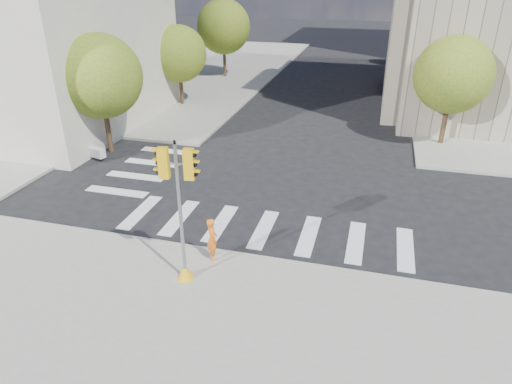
% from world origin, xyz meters
% --- Properties ---
extents(ground, '(160.00, 160.00, 0.00)m').
position_xyz_m(ground, '(0.00, 0.00, 0.00)').
color(ground, black).
rests_on(ground, ground).
extents(sidewalk_far_left, '(28.00, 40.00, 0.15)m').
position_xyz_m(sidewalk_far_left, '(-20.00, 26.00, 0.07)').
color(sidewalk_far_left, gray).
rests_on(sidewalk_far_left, ground).
extents(tree_lw_near, '(4.40, 4.40, 6.41)m').
position_xyz_m(tree_lw_near, '(-10.50, 4.00, 4.20)').
color(tree_lw_near, '#382616').
rests_on(tree_lw_near, ground).
extents(tree_lw_mid, '(4.00, 4.00, 5.77)m').
position_xyz_m(tree_lw_mid, '(-10.50, 14.00, 3.76)').
color(tree_lw_mid, '#382616').
rests_on(tree_lw_mid, ground).
extents(tree_lw_far, '(4.80, 4.80, 6.95)m').
position_xyz_m(tree_lw_far, '(-10.50, 24.00, 4.54)').
color(tree_lw_far, '#382616').
rests_on(tree_lw_far, ground).
extents(tree_re_near, '(4.20, 4.20, 6.16)m').
position_xyz_m(tree_re_near, '(7.50, 10.00, 4.05)').
color(tree_re_near, '#382616').
rests_on(tree_re_near, ground).
extents(tree_re_mid, '(4.60, 4.60, 6.66)m').
position_xyz_m(tree_re_mid, '(7.50, 22.00, 4.35)').
color(tree_re_mid, '#382616').
rests_on(tree_re_mid, ground).
extents(tree_re_far, '(4.00, 4.00, 5.88)m').
position_xyz_m(tree_re_far, '(7.50, 34.00, 3.87)').
color(tree_re_far, '#382616').
rests_on(tree_re_far, ground).
extents(lamp_near, '(0.35, 0.18, 8.11)m').
position_xyz_m(lamp_near, '(8.00, 14.00, 4.58)').
color(lamp_near, black).
rests_on(lamp_near, sidewalk_far_right).
extents(lamp_far, '(0.35, 0.18, 8.11)m').
position_xyz_m(lamp_far, '(8.00, 28.00, 4.58)').
color(lamp_far, black).
rests_on(lamp_far, sidewalk_far_right).
extents(traffic_signal, '(1.08, 0.56, 4.78)m').
position_xyz_m(traffic_signal, '(-1.74, -5.92, 2.19)').
color(traffic_signal, '#DDA60B').
rests_on(traffic_signal, sidewalk_near).
extents(photographer, '(0.64, 0.68, 1.57)m').
position_xyz_m(photographer, '(-1.27, -4.60, 0.94)').
color(photographer, orange).
rests_on(photographer, sidewalk_near).
extents(planter_wall, '(5.86, 2.13, 0.50)m').
position_xyz_m(planter_wall, '(-13.00, 3.51, 0.40)').
color(planter_wall, silver).
rests_on(planter_wall, sidewalk_left_near).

